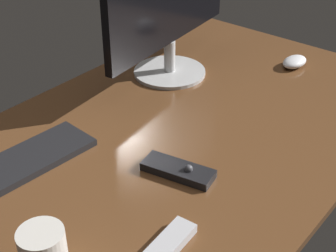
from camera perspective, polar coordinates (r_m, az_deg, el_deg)
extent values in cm
cube|color=brown|center=(127.14, 1.09, -0.90)|extent=(140.00, 84.00, 2.00)
cylinder|color=#BEBEBE|center=(153.98, 0.18, 6.16)|extent=(21.77, 21.77, 1.07)
cylinder|color=#BEBEBE|center=(151.68, 0.18, 7.95)|extent=(3.38, 3.38, 9.55)
cube|color=black|center=(118.36, -16.80, -4.32)|extent=(37.64, 14.70, 1.62)
ellipsoid|color=silver|center=(162.80, 14.14, 7.07)|extent=(10.04, 6.70, 3.13)
cube|color=black|center=(111.79, 1.14, -5.02)|extent=(8.95, 17.14, 1.94)
sphere|color=#3F3F44|center=(110.12, 2.35, -4.87)|extent=(1.88, 1.88, 1.88)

